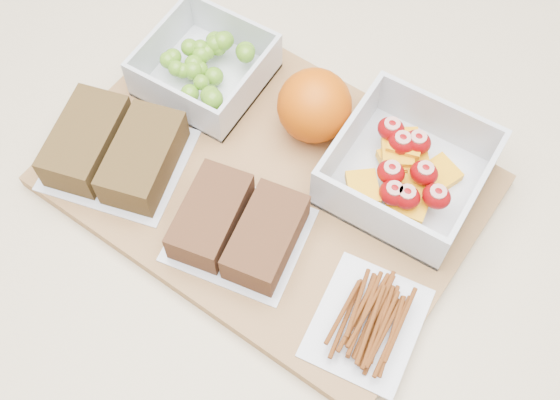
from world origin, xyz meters
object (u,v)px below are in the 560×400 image
at_px(cutting_board, 268,181).
at_px(grape_container, 206,67).
at_px(fruit_container, 407,172).
at_px(orange, 314,106).
at_px(pretzel_bag, 368,319).
at_px(sandwich_bag_left, 115,150).
at_px(sandwich_bag_center, 238,227).

xyz_separation_m(cutting_board, grape_container, (-0.12, 0.07, 0.03)).
distance_m(cutting_board, fruit_container, 0.14).
relative_size(orange, pretzel_bag, 0.63).
bearing_deg(fruit_container, sandwich_bag_left, -153.93).
distance_m(cutting_board, grape_container, 0.15).
height_order(fruit_container, orange, orange).
bearing_deg(fruit_container, pretzel_bag, -75.74).
distance_m(orange, sandwich_bag_center, 0.15).
height_order(cutting_board, pretzel_bag, pretzel_bag).
bearing_deg(pretzel_bag, fruit_container, 104.26).
height_order(cutting_board, orange, orange).
distance_m(fruit_container, pretzel_bag, 0.16).
relative_size(grape_container, sandwich_bag_center, 0.87).
distance_m(fruit_container, orange, 0.12).
bearing_deg(pretzel_bag, sandwich_bag_left, 175.99).
bearing_deg(grape_container, sandwich_bag_center, -46.87).
bearing_deg(grape_container, sandwich_bag_left, -98.55).
bearing_deg(orange, pretzel_bag, -46.97).
bearing_deg(fruit_container, orange, 174.10).
height_order(cutting_board, sandwich_bag_center, sandwich_bag_center).
distance_m(grape_container, pretzel_bag, 0.33).
bearing_deg(sandwich_bag_left, grape_container, 81.45).
bearing_deg(sandwich_bag_center, sandwich_bag_left, 177.26).
bearing_deg(pretzel_bag, sandwich_bag_center, 174.69).
bearing_deg(sandwich_bag_center, pretzel_bag, -5.31).
relative_size(cutting_board, orange, 5.39).
distance_m(cutting_board, sandwich_bag_left, 0.16).
height_order(grape_container, sandwich_bag_left, grape_container).
xyz_separation_m(sandwich_bag_center, pretzel_bag, (0.15, -0.01, -0.01)).
bearing_deg(cutting_board, grape_container, 153.59).
relative_size(fruit_container, orange, 1.84).
relative_size(cutting_board, pretzel_bag, 3.41).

